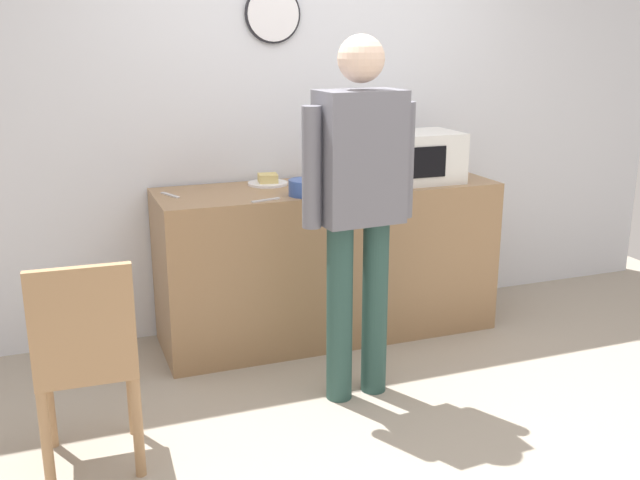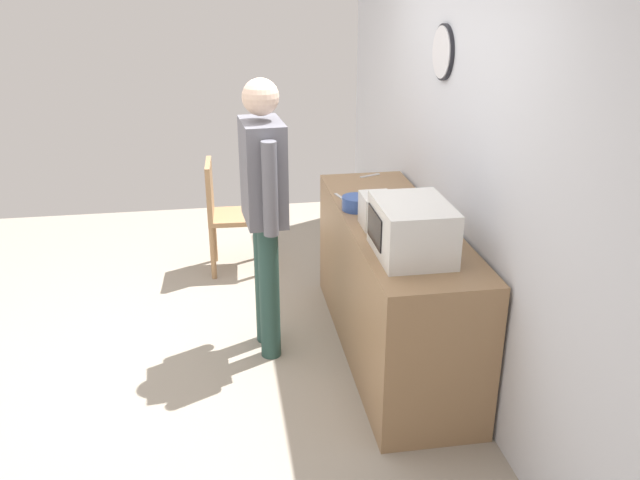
# 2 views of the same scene
# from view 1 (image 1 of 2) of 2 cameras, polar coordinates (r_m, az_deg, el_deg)

# --- Properties ---
(ground_plane) EXTENTS (6.00, 6.00, 0.00)m
(ground_plane) POSITION_cam_1_polar(r_m,az_deg,el_deg) (3.56, 7.28, -14.48)
(ground_plane) COLOR #9E9384
(back_wall) EXTENTS (5.40, 0.13, 2.60)m
(back_wall) POSITION_cam_1_polar(r_m,az_deg,el_deg) (4.58, -1.60, 9.67)
(back_wall) COLOR silver
(back_wall) RESTS_ON ground_plane
(kitchen_counter) EXTENTS (2.03, 0.62, 0.93)m
(kitchen_counter) POSITION_cam_1_polar(r_m,az_deg,el_deg) (4.41, 0.65, -1.67)
(kitchen_counter) COLOR #93704C
(kitchen_counter) RESTS_ON ground_plane
(microwave) EXTENTS (0.50, 0.39, 0.30)m
(microwave) POSITION_cam_1_polar(r_m,az_deg,el_deg) (4.44, 7.57, 6.48)
(microwave) COLOR silver
(microwave) RESTS_ON kitchen_counter
(sandwich_plate) EXTENTS (0.24, 0.24, 0.07)m
(sandwich_plate) POSITION_cam_1_polar(r_m,az_deg,el_deg) (4.34, -4.11, 4.63)
(sandwich_plate) COLOR white
(sandwich_plate) RESTS_ON kitchen_counter
(salad_bowl) EXTENTS (0.19, 0.19, 0.08)m
(salad_bowl) POSITION_cam_1_polar(r_m,az_deg,el_deg) (4.42, 1.16, 5.14)
(salad_bowl) COLOR white
(salad_bowl) RESTS_ON kitchen_counter
(cereal_bowl) EXTENTS (0.19, 0.19, 0.09)m
(cereal_bowl) POSITION_cam_1_polar(r_m,az_deg,el_deg) (4.03, -1.15, 4.14)
(cereal_bowl) COLOR #33519E
(cereal_bowl) RESTS_ON kitchen_counter
(toaster) EXTENTS (0.22, 0.18, 0.20)m
(toaster) POSITION_cam_1_polar(r_m,az_deg,el_deg) (4.18, 2.58, 5.33)
(toaster) COLOR silver
(toaster) RESTS_ON kitchen_counter
(fork_utensil) EXTENTS (0.08, 0.17, 0.01)m
(fork_utensil) POSITION_cam_1_polar(r_m,az_deg,el_deg) (4.11, -11.70, 3.48)
(fork_utensil) COLOR silver
(fork_utensil) RESTS_ON kitchen_counter
(spoon_utensil) EXTENTS (0.17, 0.06, 0.01)m
(spoon_utensil) POSITION_cam_1_polar(r_m,az_deg,el_deg) (3.91, -4.28, 3.15)
(spoon_utensil) COLOR silver
(spoon_utensil) RESTS_ON kitchen_counter
(person_standing) EXTENTS (0.59, 0.27, 1.80)m
(person_standing) POSITION_cam_1_polar(r_m,az_deg,el_deg) (3.49, 3.09, 3.66)
(person_standing) COLOR #284942
(person_standing) RESTS_ON ground_plane
(wooden_chair) EXTENTS (0.42, 0.42, 0.94)m
(wooden_chair) POSITION_cam_1_polar(r_m,az_deg,el_deg) (3.15, -17.90, -8.73)
(wooden_chair) COLOR #A87F56
(wooden_chair) RESTS_ON ground_plane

